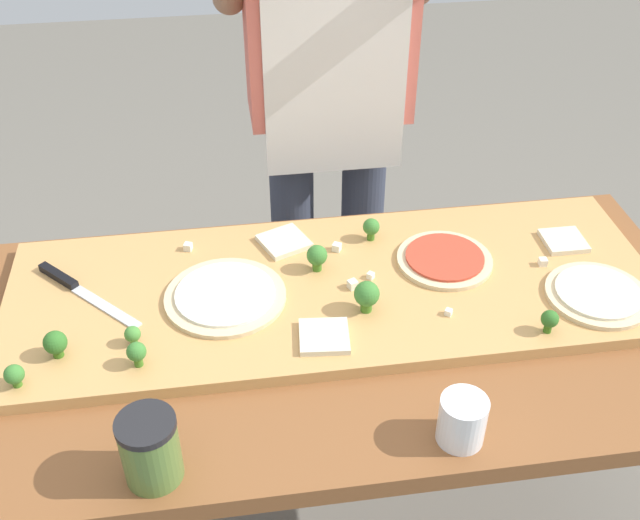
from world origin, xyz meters
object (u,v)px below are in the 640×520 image
at_px(cheese_crumble_a, 337,247).
at_px(cheese_crumble_e, 543,262).
at_px(chefs_knife, 74,286).
at_px(pizza_slice_near_left, 564,241).
at_px(cheese_crumble_b, 371,276).
at_px(pizza_slice_near_right, 284,242).
at_px(broccoli_floret_center_right, 371,228).
at_px(cheese_crumble_c, 449,312).
at_px(broccoli_floret_front_left, 133,335).
at_px(broccoli_floret_front_mid, 317,256).
at_px(broccoli_floret_back_left, 550,320).
at_px(cheese_crumble_f, 188,247).
at_px(broccoli_floret_center_left, 137,353).
at_px(broccoli_floret_back_right, 55,343).
at_px(prep_table, 319,365).
at_px(pizza_slice_center, 325,336).
at_px(sauce_jar, 150,449).
at_px(cheese_crumble_d, 353,284).
at_px(pizza_whole_white_garlic, 225,296).
at_px(cook_center, 329,77).
at_px(broccoli_floret_front_right, 367,295).
at_px(flour_cup, 462,422).
at_px(pizza_whole_cheese_artichoke, 598,294).
at_px(broccoli_floret_back_mid, 14,375).
at_px(pizza_whole_tomato_red, 445,259).

height_order(cheese_crumble_a, cheese_crumble_e, same).
xyz_separation_m(chefs_knife, pizza_slice_near_left, (1.05, 0.01, 0.00)).
bearing_deg(cheese_crumble_b, pizza_slice_near_left, 7.67).
distance_m(pizza_slice_near_right, broccoli_floret_center_right, 0.19).
bearing_deg(chefs_knife, cheese_crumble_c, -14.35).
bearing_deg(broccoli_floret_front_left, broccoli_floret_front_mid, 25.18).
bearing_deg(broccoli_floret_back_left, cheese_crumble_f, 151.76).
distance_m(chefs_knife, pizza_slice_near_right, 0.45).
height_order(broccoli_floret_center_left, broccoli_floret_back_right, broccoli_floret_back_right).
distance_m(prep_table, pizza_slice_center, 0.15).
height_order(broccoli_floret_back_left, sauce_jar, sauce_jar).
relative_size(cheese_crumble_d, cheese_crumble_f, 1.09).
xyz_separation_m(prep_table, pizza_whole_white_garlic, (-0.18, 0.08, 0.14)).
height_order(broccoli_floret_back_right, cook_center, cook_center).
distance_m(pizza_slice_near_right, broccoli_floret_front_right, 0.28).
distance_m(broccoli_floret_back_right, cheese_crumble_a, 0.61).
bearing_deg(flour_cup, chefs_knife, 145.52).
bearing_deg(pizza_whole_cheese_artichoke, broccoli_floret_back_mid, -175.81).
relative_size(cheese_crumble_c, cheese_crumble_f, 0.78).
bearing_deg(cheese_crumble_c, pizza_whole_cheese_artichoke, 1.70).
distance_m(broccoli_floret_center_right, broccoli_floret_center_left, 0.59).
height_order(broccoli_floret_front_left, flour_cup, flour_cup).
bearing_deg(broccoli_floret_front_left, cheese_crumble_d, 13.47).
distance_m(broccoli_floret_back_left, cheese_crumble_a, 0.48).
distance_m(pizza_slice_near_left, broccoli_floret_back_mid, 1.15).
distance_m(pizza_whole_tomato_red, broccoli_floret_center_right, 0.18).
bearing_deg(cook_center, broccoli_floret_front_mid, -101.59).
relative_size(prep_table, cheese_crumble_a, 93.46).
relative_size(broccoli_floret_front_mid, cheese_crumble_b, 4.58).
bearing_deg(pizza_slice_center, broccoli_floret_front_mid, 85.87).
relative_size(broccoli_floret_back_left, broccoli_floret_front_mid, 0.82).
relative_size(chefs_knife, pizza_slice_center, 2.45).
xyz_separation_m(pizza_whole_cheese_artichoke, broccoli_floret_center_right, (-0.41, 0.26, 0.02)).
bearing_deg(broccoli_floret_back_left, chefs_knife, 163.90).
bearing_deg(pizza_whole_tomato_red, cheese_crumble_a, 161.45).
relative_size(flour_cup, cook_center, 0.05).
height_order(broccoli_floret_back_left, cheese_crumble_a, broccoli_floret_back_left).
bearing_deg(sauce_jar, pizza_whole_white_garlic, 71.28).
bearing_deg(flour_cup, broccoli_floret_back_right, 158.45).
height_order(pizza_slice_near_right, flour_cup, flour_cup).
xyz_separation_m(broccoli_floret_back_mid, cheese_crumble_c, (0.80, 0.07, -0.02)).
xyz_separation_m(broccoli_floret_back_right, cheese_crumble_b, (0.61, 0.14, -0.02)).
height_order(pizza_whole_tomato_red, broccoli_floret_front_left, broccoli_floret_front_left).
bearing_deg(pizza_slice_near_left, sauce_jar, -151.78).
height_order(broccoli_floret_front_right, flour_cup, broccoli_floret_front_right).
relative_size(broccoli_floret_front_right, cheese_crumble_f, 4.14).
distance_m(broccoli_floret_front_left, cheese_crumble_d, 0.45).
bearing_deg(pizza_whole_tomato_red, broccoli_floret_front_mid, 177.33).
xyz_separation_m(pizza_whole_cheese_artichoke, pizza_slice_near_left, (0.01, 0.19, -0.00)).
bearing_deg(broccoli_floret_front_left, pizza_whole_white_garlic, 31.51).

